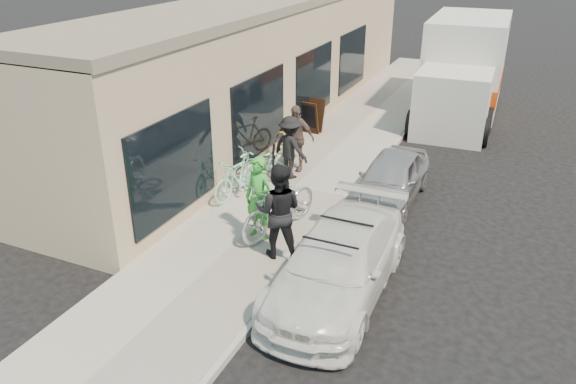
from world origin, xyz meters
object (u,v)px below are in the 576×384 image
(woman_rider, at_px, (259,198))
(cruiser_bike_c, at_px, (289,144))
(sedan_white, at_px, (338,262))
(cruiser_bike_a, at_px, (237,177))
(bike_rack, at_px, (274,160))
(bystander_a, at_px, (290,147))
(tandem_bike, at_px, (280,206))
(cruiser_bike_b, at_px, (263,164))
(sedan_silver, at_px, (391,178))
(sandwich_board, at_px, (312,116))
(bystander_b, at_px, (295,138))
(moving_truck, at_px, (463,73))
(man_standing, at_px, (279,211))

(woman_rider, distance_m, cruiser_bike_c, 4.25)
(sedan_white, distance_m, cruiser_bike_a, 4.42)
(cruiser_bike_c, bearing_deg, bike_rack, -109.14)
(bystander_a, bearing_deg, cruiser_bike_c, -43.77)
(tandem_bike, relative_size, bystander_a, 1.37)
(sedan_white, distance_m, cruiser_bike_b, 5.01)
(sedan_silver, bearing_deg, bystander_a, -179.30)
(sandwich_board, relative_size, cruiser_bike_b, 0.55)
(tandem_bike, xyz_separation_m, bystander_a, (-1.01, 2.81, 0.23))
(sandwich_board, bearing_deg, woman_rider, -68.59)
(sedan_white, bearing_deg, tandem_bike, 140.85)
(sedan_white, bearing_deg, sedan_silver, 91.01)
(sedan_silver, xyz_separation_m, bystander_a, (-2.72, -0.00, 0.40))
(cruiser_bike_c, distance_m, bystander_b, 0.57)
(sedan_white, distance_m, woman_rider, 2.44)
(bike_rack, xyz_separation_m, moving_truck, (3.46, 8.54, 0.83))
(cruiser_bike_b, xyz_separation_m, bystander_a, (0.52, 0.57, 0.33))
(sedan_white, relative_size, tandem_bike, 1.94)
(cruiser_bike_c, xyz_separation_m, bystander_b, (0.33, -0.32, 0.34))
(cruiser_bike_a, distance_m, cruiser_bike_b, 1.09)
(woman_rider, relative_size, cruiser_bike_b, 0.94)
(woman_rider, distance_m, bystander_b, 3.85)
(cruiser_bike_b, bearing_deg, cruiser_bike_c, 116.44)
(sedan_white, height_order, cruiser_bike_b, sedan_white)
(cruiser_bike_a, height_order, cruiser_bike_b, cruiser_bike_a)
(sedan_white, bearing_deg, cruiser_bike_a, 142.64)
(cruiser_bike_b, bearing_deg, sandwich_board, 124.44)
(sandwich_board, bearing_deg, sedan_white, -56.22)
(sedan_white, bearing_deg, man_standing, 158.24)
(moving_truck, bearing_deg, bystander_b, -114.99)
(sandwich_board, height_order, tandem_bike, tandem_bike)
(bike_rack, xyz_separation_m, cruiser_bike_a, (-0.32, -1.38, -0.00))
(woman_rider, height_order, man_standing, man_standing)
(tandem_bike, distance_m, cruiser_bike_a, 2.06)
(man_standing, distance_m, bystander_a, 3.97)
(sandwich_board, height_order, woman_rider, woman_rider)
(sedan_white, distance_m, bystander_a, 5.15)
(sedan_white, xyz_separation_m, tandem_bike, (-1.86, 1.46, 0.11))
(sandwich_board, distance_m, man_standing, 7.69)
(sedan_silver, relative_size, cruiser_bike_b, 1.80)
(cruiser_bike_a, bearing_deg, cruiser_bike_b, 91.31)
(man_standing, bearing_deg, tandem_bike, -81.93)
(woman_rider, height_order, bystander_a, woman_rider)
(sedan_silver, height_order, moving_truck, moving_truck)
(sedan_silver, bearing_deg, cruiser_bike_a, -153.53)
(moving_truck, distance_m, cruiser_bike_c, 8.24)
(cruiser_bike_a, bearing_deg, moving_truck, 79.51)
(bystander_a, bearing_deg, sandwich_board, -56.98)
(woman_rider, distance_m, cruiser_bike_a, 2.13)
(moving_truck, bearing_deg, tandem_bike, -103.14)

